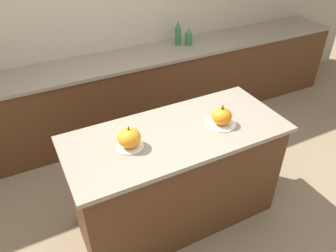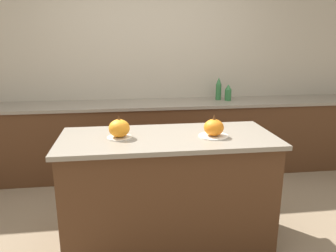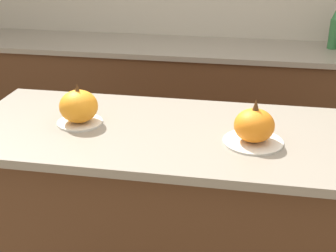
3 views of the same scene
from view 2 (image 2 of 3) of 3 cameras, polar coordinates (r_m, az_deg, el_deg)
ground_plane at (r=2.95m, az=-0.02°, el=-19.05°), size 12.00×12.00×0.00m
wall_back at (r=4.26m, az=-3.33°, el=9.54°), size 8.00×0.06×2.50m
kitchen_island at (r=2.72m, az=-0.02°, el=-10.98°), size 1.68×0.73×0.91m
back_counter at (r=4.09m, az=-2.80°, el=-2.11°), size 6.00×0.60×0.90m
pumpkin_cake_left at (r=2.51m, az=-8.49°, el=-0.54°), size 0.19×0.19×0.18m
pumpkin_cake_right at (r=2.55m, az=7.97°, el=-0.42°), size 0.23×0.23×0.18m
bottle_tall at (r=4.21m, az=8.79°, el=6.37°), size 0.07×0.07×0.28m
bottle_short at (r=4.18m, az=10.43°, el=5.71°), size 0.08×0.08×0.20m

